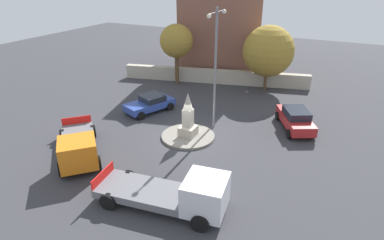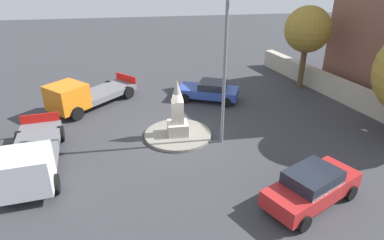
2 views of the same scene
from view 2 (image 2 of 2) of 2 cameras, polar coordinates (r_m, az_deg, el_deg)
name	(u,v)px [view 2 (image 2 of 2)]	position (r m, az deg, el deg)	size (l,w,h in m)	color
ground_plane	(178,136)	(18.73, -2.37, -2.67)	(80.00, 80.00, 0.00)	#38383D
traffic_island	(178,135)	(18.69, -2.38, -2.46)	(3.67, 3.67, 0.16)	gray
monument	(177,113)	(18.10, -2.45, 1.20)	(1.08, 1.08, 3.09)	#B2AA99
streetlamp	(226,48)	(16.35, 5.66, 11.88)	(2.83, 0.28, 8.39)	slate
car_blue_approaching	(209,90)	(23.12, 2.89, 4.99)	(4.38, 3.20, 1.34)	#2D479E
car_red_near_island	(312,187)	(14.39, 19.52, -10.48)	(4.55, 3.44, 1.53)	#B22323
truck_white_far_side	(30,160)	(16.45, -25.49, -6.09)	(3.05, 6.61, 2.01)	silver
truck_orange_waiting	(82,95)	(22.65, -18.00, 3.95)	(5.58, 5.63, 1.95)	orange
stone_boundary_wall	(348,93)	(24.90, 24.73, 4.11)	(18.73, 0.70, 1.37)	#B2AA99
tree_mid_cluster	(308,30)	(25.78, 18.84, 14.13)	(3.22, 3.22, 5.90)	brown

